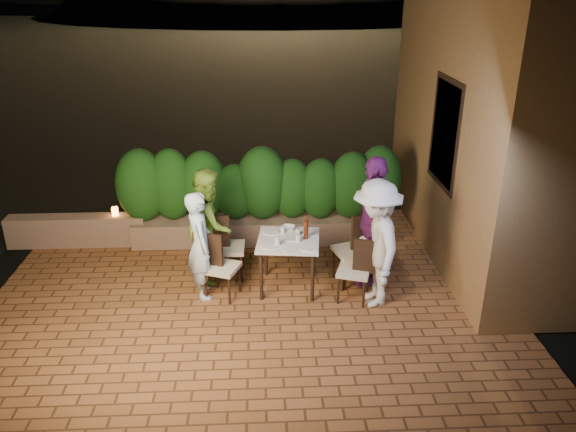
{
  "coord_description": "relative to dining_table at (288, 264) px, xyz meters",
  "views": [
    {
      "loc": [
        0.19,
        -6.1,
        4.04
      ],
      "look_at": [
        0.54,
        0.86,
        1.05
      ],
      "focal_mm": 35.0,
      "sensor_mm": 36.0,
      "label": 1
    }
  ],
  "objects": [
    {
      "name": "plate_ne",
      "position": [
        0.26,
        -0.29,
        0.38
      ],
      "size": [
        0.24,
        0.24,
        0.01
      ],
      "primitive_type": "cylinder",
      "color": "white",
      "rests_on": "dining_table"
    },
    {
      "name": "hedge",
      "position": [
        -0.34,
        1.54,
        0.57
      ],
      "size": [
        4.0,
        0.7,
        1.1
      ],
      "primitive_type": null,
      "color": "#164412",
      "rests_on": "planter"
    },
    {
      "name": "glass_ne",
      "position": [
        0.12,
        -0.08,
        0.43
      ],
      "size": [
        0.06,
        0.06,
        0.11
      ],
      "primitive_type": "cylinder",
      "color": "silver",
      "rests_on": "dining_table"
    },
    {
      "name": "window_pane",
      "position": [
        2.28,
        0.74,
        1.62
      ],
      "size": [
        0.08,
        1.0,
        1.4
      ],
      "primitive_type": "cube",
      "color": "black",
      "rests_on": "building_wall"
    },
    {
      "name": "chair_right_back",
      "position": [
        0.91,
        0.13,
        0.13
      ],
      "size": [
        0.59,
        0.59,
        1.01
      ],
      "primitive_type": null,
      "rotation": [
        0.0,
        0.0,
        3.45
      ],
      "color": "black",
      "rests_on": "ground"
    },
    {
      "name": "dining_table",
      "position": [
        0.0,
        0.0,
        0.0
      ],
      "size": [
        0.92,
        0.92,
        0.75
      ],
      "primitive_type": null,
      "rotation": [
        0.0,
        0.0,
        -0.11
      ],
      "color": "white",
      "rests_on": "ground"
    },
    {
      "name": "terrace_floor",
      "position": [
        -0.54,
        -0.26,
        -0.45
      ],
      "size": [
        7.0,
        6.0,
        0.15
      ],
      "primitive_type": "cube",
      "color": "brown",
      "rests_on": "ground"
    },
    {
      "name": "diner_blue",
      "position": [
        -1.18,
        -0.13,
        0.38
      ],
      "size": [
        0.48,
        0.62,
        1.5
      ],
      "primitive_type": "imported",
      "rotation": [
        0.0,
        0.0,
        1.82
      ],
      "color": "#C3E4FB",
      "rests_on": "ground"
    },
    {
      "name": "plate_front",
      "position": [
        0.01,
        -0.33,
        0.38
      ],
      "size": [
        0.2,
        0.2,
        0.01
      ],
      "primitive_type": "cylinder",
      "color": "white",
      "rests_on": "dining_table"
    },
    {
      "name": "glass_sw",
      "position": [
        -0.07,
        0.2,
        0.43
      ],
      "size": [
        0.06,
        0.06,
        0.1
      ],
      "primitive_type": "cylinder",
      "color": "silver",
      "rests_on": "dining_table"
    },
    {
      "name": "parapet",
      "position": [
        -3.34,
        1.54,
        -0.12
      ],
      "size": [
        2.2,
        0.3,
        0.5
      ],
      "primitive_type": "cube",
      "color": "#7D624F",
      "rests_on": "ground"
    },
    {
      "name": "hill",
      "position": [
        1.46,
        59.24,
        -4.38
      ],
      "size": [
        52.0,
        40.0,
        22.0
      ],
      "primitive_type": "ellipsoid",
      "color": "black",
      "rests_on": "ground"
    },
    {
      "name": "glass_se",
      "position": [
        0.14,
        0.11,
        0.43
      ],
      "size": [
        0.06,
        0.06,
        0.1
      ],
      "primitive_type": "cylinder",
      "color": "silver",
      "rests_on": "dining_table"
    },
    {
      "name": "parapet_lamp",
      "position": [
        -2.7,
        1.54,
        0.2
      ],
      "size": [
        0.1,
        0.1,
        0.14
      ],
      "primitive_type": "cylinder",
      "color": "orange",
      "rests_on": "parapet"
    },
    {
      "name": "window_frame",
      "position": [
        2.27,
        0.74,
        1.62
      ],
      "size": [
        0.06,
        1.15,
        1.55
      ],
      "primitive_type": "cube",
      "color": "black",
      "rests_on": "building_wall"
    },
    {
      "name": "building_wall",
      "position": [
        3.06,
        1.24,
        2.12
      ],
      "size": [
        1.6,
        5.0,
        5.0
      ],
      "primitive_type": "cube",
      "color": "olive",
      "rests_on": "ground"
    },
    {
      "name": "plate_se",
      "position": [
        0.31,
        0.19,
        0.38
      ],
      "size": [
        0.24,
        0.24,
        0.01
      ],
      "primitive_type": "cylinder",
      "color": "white",
      "rests_on": "dining_table"
    },
    {
      "name": "diner_purple",
      "position": [
        1.18,
        0.14,
        0.56
      ],
      "size": [
        0.58,
        1.14,
        1.87
      ],
      "primitive_type": "imported",
      "rotation": [
        0.0,
        0.0,
        -1.69
      ],
      "color": "#762879",
      "rests_on": "ground"
    },
    {
      "name": "diner_green",
      "position": [
        -1.09,
        0.41,
        0.44
      ],
      "size": [
        0.63,
        0.8,
        1.63
      ],
      "primitive_type": "imported",
      "rotation": [
        0.0,
        0.0,
        1.58
      ],
      "color": "#82B639",
      "rests_on": "ground"
    },
    {
      "name": "ground",
      "position": [
        -0.54,
        -0.76,
        -0.4
      ],
      "size": [
        400.0,
        400.0,
        0.0
      ],
      "primitive_type": "plane",
      "color": "black",
      "rests_on": "ground"
    },
    {
      "name": "plate_nw",
      "position": [
        -0.27,
        -0.21,
        0.38
      ],
      "size": [
        0.23,
        0.23,
        0.01
      ],
      "primitive_type": "cylinder",
      "color": "white",
      "rests_on": "dining_table"
    },
    {
      "name": "bowl",
      "position": [
        0.02,
        0.32,
        0.4
      ],
      "size": [
        0.22,
        0.22,
        0.05
      ],
      "primitive_type": "imported",
      "rotation": [
        0.0,
        0.0,
        -0.22
      ],
      "color": "white",
      "rests_on": "dining_table"
    },
    {
      "name": "planter",
      "position": [
        -0.34,
        1.54,
        -0.17
      ],
      "size": [
        4.2,
        0.55,
        0.4
      ],
      "primitive_type": "cube",
      "color": "#7D624F",
      "rests_on": "ground"
    },
    {
      "name": "beer_bottle",
      "position": [
        0.24,
        0.01,
        0.54
      ],
      "size": [
        0.07,
        0.07,
        0.34
      ],
      "primitive_type": null,
      "color": "#4C1D0C",
      "rests_on": "dining_table"
    },
    {
      "name": "chair_left_front",
      "position": [
        -0.9,
        -0.18,
        0.08
      ],
      "size": [
        0.54,
        0.54,
        0.91
      ],
      "primitive_type": null,
      "rotation": [
        0.0,
        0.0,
        -0.37
      ],
      "color": "black",
      "rests_on": "ground"
    },
    {
      "name": "plate_sw",
      "position": [
        -0.23,
        0.23,
        0.38
      ],
      "size": [
        0.23,
        0.23,
        0.01
      ],
      "primitive_type": "cylinder",
      "color": "white",
      "rests_on": "dining_table"
    },
    {
      "name": "glass_nw",
      "position": [
        -0.16,
        -0.17,
        0.43
      ],
      "size": [
        0.07,
        0.07,
        0.12
      ],
      "primitive_type": "cylinder",
      "color": "silver",
      "rests_on": "dining_table"
    },
    {
      "name": "chair_left_back",
      "position": [
        -0.84,
        0.37,
        0.11
      ],
      "size": [
        0.45,
        0.45,
        0.96
      ],
      "primitive_type": null,
      "rotation": [
        0.0,
        0.0,
        -0.02
      ],
      "color": "black",
      "rests_on": "ground"
    },
    {
      "name": "plate_centre",
      "position": [
        0.02,
        0.03,
        0.38
      ],
      "size": [
        0.22,
        0.22,
        0.01
      ],
      "primitive_type": "cylinder",
      "color": "white",
      "rests_on": "dining_table"
    },
    {
      "name": "chair_right_front",
      "position": [
        0.86,
        -0.35,
        0.08
      ],
      "size": [
        0.53,
        0.53,
        0.9
      ],
      "primitive_type": null,
      "rotation": [
        0.0,
        0.0,
        2.83
      ],
      "color": "black",
      "rests_on": "ground"
    },
    {
      "name": "diner_white",
      "position": [
        1.11,
        -0.43,
        0.49
      ],
      "size": [
        0.74,
        1.17,
        1.73
      ],
      "primitive_type": "imported",
      "rotation": [
        0.0,
        0.0,
        -1.48
      ],
      "color": "white",
      "rests_on": "ground"
    }
  ]
}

